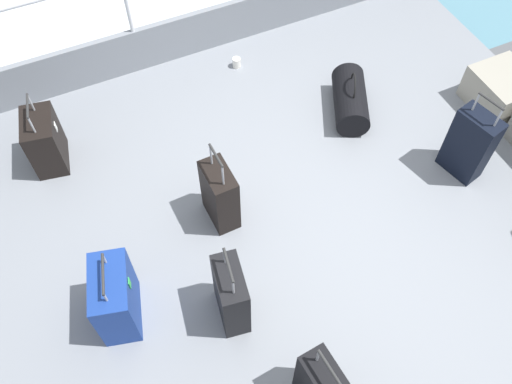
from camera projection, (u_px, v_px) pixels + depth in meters
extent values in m
cube|color=gray|center=(306.00, 212.00, 4.47)|extent=(4.40, 5.20, 0.06)
cube|color=gray|center=(205.00, 30.00, 5.37)|extent=(0.06, 5.20, 0.45)
cylinder|color=silver|center=(132.00, 27.00, 4.98)|extent=(0.04, 0.04, 1.00)
cube|color=#9E9989|center=(501.00, 91.00, 4.97)|extent=(0.53, 0.48, 0.35)
torus|color=tan|center=(484.00, 66.00, 5.06)|extent=(0.02, 0.12, 0.12)
cube|color=black|center=(220.00, 195.00, 4.18)|extent=(0.35, 0.20, 0.57)
cylinder|color=#A5A8AD|center=(211.00, 154.00, 3.91)|extent=(0.02, 0.02, 0.21)
cylinder|color=#A5A8AD|center=(223.00, 175.00, 3.81)|extent=(0.02, 0.02, 0.21)
cylinder|color=#2D2D2D|center=(216.00, 155.00, 3.77)|extent=(0.23, 0.03, 0.02)
cube|color=white|center=(231.00, 178.00, 4.08)|extent=(0.05, 0.01, 0.08)
cube|color=navy|center=(116.00, 298.00, 3.72)|extent=(0.50, 0.36, 0.55)
cylinder|color=#A5A8AD|center=(104.00, 259.00, 3.52)|extent=(0.02, 0.02, 0.10)
cylinder|color=#A5A8AD|center=(105.00, 297.00, 3.37)|extent=(0.02, 0.02, 0.10)
cylinder|color=#2D2D2D|center=(103.00, 274.00, 3.41)|extent=(0.29, 0.09, 0.02)
cube|color=green|center=(130.00, 283.00, 3.57)|extent=(0.05, 0.02, 0.08)
cylinder|color=#A5A8AD|center=(318.00, 356.00, 3.14)|extent=(0.02, 0.02, 0.15)
cylinder|color=#2D2D2D|center=(329.00, 368.00, 3.03)|extent=(0.23, 0.04, 0.02)
cube|color=white|center=(336.00, 377.00, 3.35)|extent=(0.05, 0.01, 0.08)
cube|color=black|center=(231.00, 295.00, 3.72)|extent=(0.40, 0.24, 0.58)
cylinder|color=#A5A8AD|center=(225.00, 256.00, 3.47)|extent=(0.02, 0.02, 0.16)
cylinder|color=#A5A8AD|center=(233.00, 287.00, 3.35)|extent=(0.02, 0.02, 0.16)
cylinder|color=#2D2D2D|center=(228.00, 265.00, 3.35)|extent=(0.24, 0.06, 0.02)
cube|color=silver|center=(244.00, 286.00, 3.66)|extent=(0.05, 0.01, 0.08)
cube|color=black|center=(469.00, 145.00, 4.42)|extent=(0.38, 0.27, 0.65)
cylinder|color=#A5A8AD|center=(476.00, 102.00, 4.13)|extent=(0.02, 0.02, 0.18)
cylinder|color=#A5A8AD|center=(499.00, 118.00, 4.04)|extent=(0.02, 0.02, 0.18)
cylinder|color=#2D2D2D|center=(491.00, 101.00, 4.01)|extent=(0.23, 0.07, 0.02)
cube|color=green|center=(485.00, 123.00, 4.30)|extent=(0.05, 0.02, 0.08)
cube|color=black|center=(45.00, 141.00, 4.53)|extent=(0.44, 0.32, 0.51)
cylinder|color=#A5A8AD|center=(31.00, 103.00, 4.32)|extent=(0.02, 0.02, 0.17)
cylinder|color=#A5A8AD|center=(32.00, 125.00, 4.18)|extent=(0.02, 0.02, 0.17)
cylinder|color=#2D2D2D|center=(27.00, 106.00, 4.18)|extent=(0.26, 0.07, 0.02)
cube|color=white|center=(56.00, 127.00, 4.43)|extent=(0.05, 0.02, 0.08)
cylinder|color=black|center=(350.00, 100.00, 4.94)|extent=(0.71, 0.55, 0.30)
torus|color=black|center=(353.00, 87.00, 4.81)|extent=(0.24, 0.13, 0.25)
cylinder|color=white|center=(237.00, 62.00, 5.36)|extent=(0.08, 0.08, 0.10)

